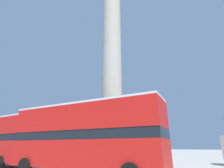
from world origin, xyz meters
name	(u,v)px	position (x,y,z in m)	size (l,w,h in m)	color
ground_plane	(112,166)	(0.00, 0.00, 0.00)	(200.00, 200.00, 0.00)	#ADA89E
monument_column	(112,63)	(0.00, 0.00, 10.33)	(4.40, 4.40, 24.98)	#ADA593
bus_b	(84,135)	(1.32, -5.70, 2.39)	(10.44, 3.34, 4.33)	red
street_lamp	(137,123)	(3.63, -2.42, 3.38)	(0.51, 0.51, 5.29)	black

